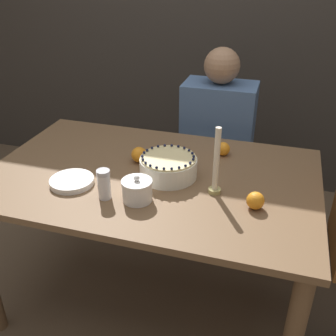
# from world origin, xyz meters

# --- Properties ---
(ground_plane) EXTENTS (12.00, 12.00, 0.00)m
(ground_plane) POSITION_xyz_m (0.00, 0.00, 0.00)
(ground_plane) COLOR brown
(wall_behind) EXTENTS (8.00, 0.05, 2.60)m
(wall_behind) POSITION_xyz_m (0.00, 1.40, 1.30)
(wall_behind) COLOR #38332D
(wall_behind) RESTS_ON ground_plane
(dining_table) EXTENTS (1.44, 0.92, 0.75)m
(dining_table) POSITION_xyz_m (0.00, 0.00, 0.64)
(dining_table) COLOR brown
(dining_table) RESTS_ON ground_plane
(cake) EXTENTS (0.25, 0.25, 0.10)m
(cake) POSITION_xyz_m (0.08, -0.00, 0.80)
(cake) COLOR white
(cake) RESTS_ON dining_table
(sugar_bowl) EXTENTS (0.12, 0.12, 0.11)m
(sugar_bowl) POSITION_xyz_m (0.02, -0.21, 0.80)
(sugar_bowl) COLOR white
(sugar_bowl) RESTS_ON dining_table
(sugar_shaker) EXTENTS (0.05, 0.05, 0.12)m
(sugar_shaker) POSITION_xyz_m (-0.11, -0.24, 0.81)
(sugar_shaker) COLOR white
(sugar_shaker) RESTS_ON dining_table
(plate_stack) EXTENTS (0.18, 0.18, 0.02)m
(plate_stack) POSITION_xyz_m (-0.29, -0.18, 0.76)
(plate_stack) COLOR white
(plate_stack) RESTS_ON dining_table
(candle) EXTENTS (0.05, 0.05, 0.28)m
(candle) POSITION_xyz_m (0.30, -0.07, 0.87)
(candle) COLOR tan
(candle) RESTS_ON dining_table
(orange_fruit_0) EXTENTS (0.07, 0.07, 0.07)m
(orange_fruit_0) POSITION_xyz_m (-0.09, 0.09, 0.79)
(orange_fruit_0) COLOR orange
(orange_fruit_0) RESTS_ON dining_table
(orange_fruit_1) EXTENTS (0.07, 0.07, 0.07)m
(orange_fruit_1) POSITION_xyz_m (0.46, -0.14, 0.79)
(orange_fruit_1) COLOR orange
(orange_fruit_1) RESTS_ON dining_table
(orange_fruit_2) EXTENTS (0.06, 0.06, 0.06)m
(orange_fruit_2) POSITION_xyz_m (0.27, 0.27, 0.78)
(orange_fruit_2) COLOR orange
(orange_fruit_2) RESTS_ON dining_table
(person_man_blue_shirt) EXTENTS (0.40, 0.34, 1.18)m
(person_man_blue_shirt) POSITION_xyz_m (0.18, 0.66, 0.51)
(person_man_blue_shirt) COLOR #595960
(person_man_blue_shirt) RESTS_ON ground_plane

